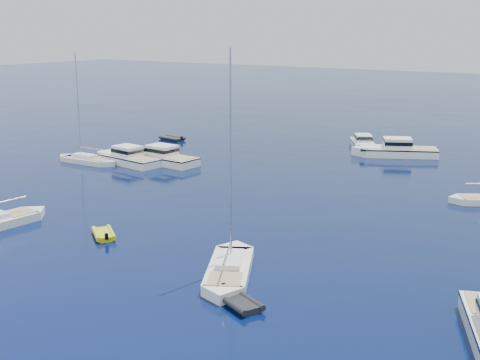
% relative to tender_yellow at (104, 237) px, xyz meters
% --- Properties ---
extents(ground, '(400.00, 400.00, 0.00)m').
position_rel_tender_yellow_xyz_m(ground, '(3.82, -8.44, 0.00)').
color(ground, '#07104A').
rests_on(ground, ground).
extents(motor_cruiser_centre, '(10.62, 3.82, 2.74)m').
position_rel_tender_yellow_xyz_m(motor_cruiser_centre, '(-13.96, 22.68, 0.00)').
color(motor_cruiser_centre, white).
rests_on(motor_cruiser_centre, ground).
extents(motor_cruiser_far_l, '(10.50, 4.31, 2.68)m').
position_rel_tender_yellow_xyz_m(motor_cruiser_far_l, '(-17.06, 20.31, 0.00)').
color(motor_cruiser_far_l, white).
rests_on(motor_cruiser_far_l, ground).
extents(motor_cruiser_distant, '(11.28, 7.95, 2.87)m').
position_rel_tender_yellow_xyz_m(motor_cruiser_distant, '(6.95, 41.76, 0.00)').
color(motor_cruiser_distant, white).
rests_on(motor_cruiser_distant, ground).
extents(motor_cruiser_horizon, '(6.71, 8.67, 2.25)m').
position_rel_tender_yellow_xyz_m(motor_cruiser_horizon, '(1.60, 44.55, 0.00)').
color(motor_cruiser_horizon, white).
rests_on(motor_cruiser_horizon, ground).
extents(sailboat_mid_r, '(7.04, 10.00, 14.66)m').
position_rel_tender_yellow_xyz_m(sailboat_mid_r, '(12.11, -0.90, 0.00)').
color(sailboat_mid_r, silver).
rests_on(sailboat_mid_r, ground).
extents(sailboat_mid_l, '(8.98, 2.78, 13.03)m').
position_rel_tender_yellow_xyz_m(sailboat_mid_l, '(-21.19, 18.05, 0.00)').
color(sailboat_mid_l, silver).
rests_on(sailboat_mid_l, ground).
extents(tender_yellow, '(3.54, 3.26, 0.95)m').
position_rel_tender_yellow_xyz_m(tender_yellow, '(0.00, 0.00, 0.00)').
color(tender_yellow, '#CDCE0C').
rests_on(tender_yellow, ground).
extents(tender_grey_near, '(3.81, 3.06, 0.95)m').
position_rel_tender_yellow_xyz_m(tender_grey_near, '(15.20, -4.41, 0.00)').
color(tender_grey_near, black).
rests_on(tender_grey_near, ground).
extents(tender_grey_far, '(4.11, 2.59, 0.95)m').
position_rel_tender_yellow_xyz_m(tender_grey_far, '(-22.85, 35.31, 0.00)').
color(tender_grey_far, black).
rests_on(tender_grey_far, ground).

